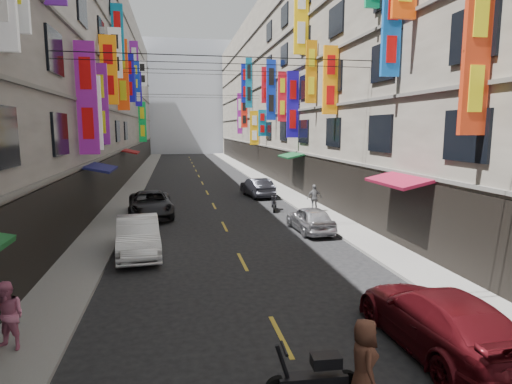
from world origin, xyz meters
name	(u,v)px	position (x,y,z in m)	size (l,w,h in m)	color
sidewalk_left	(135,184)	(-6.00, 42.00, 0.06)	(2.00, 90.00, 0.12)	slate
sidewalk_right	(266,181)	(6.00, 42.00, 0.06)	(2.00, 90.00, 0.12)	slate
building_row_left	(57,75)	(-11.99, 42.00, 9.49)	(10.14, 90.00, 19.00)	gray
building_row_right	(328,81)	(11.99, 42.00, 9.49)	(10.14, 90.00, 19.00)	#A19987
haze_block	(186,98)	(0.00, 92.00, 11.00)	(18.00, 8.00, 22.00)	silver
shop_signage	(204,72)	(-0.12, 35.09, 9.13)	(14.00, 55.00, 12.10)	#0D4A9D
street_awnings	(197,166)	(-1.26, 26.00, 3.00)	(13.99, 35.20, 0.41)	#165524
overhead_cables	(212,67)	(0.00, 30.00, 8.80)	(14.00, 38.04, 1.24)	black
lane_markings	(205,187)	(0.00, 39.00, 0.00)	(0.12, 80.20, 0.01)	gold
scooter_crossing	(314,377)	(0.03, 9.51, 0.44)	(1.80, 0.50, 1.14)	black
scooter_far_right	(274,204)	(3.50, 27.74, 0.44)	(0.66, 1.78, 1.14)	black
car_left_mid	(138,236)	(-3.97, 19.71, 0.76)	(1.61, 4.62, 1.52)	white
car_left_far	(150,204)	(-3.88, 27.29, 0.73)	(2.42, 5.25, 1.46)	black
car_right_near	(439,319)	(3.40, 10.74, 0.72)	(2.01, 4.95, 1.44)	#530E14
car_right_mid	(310,219)	(4.00, 22.09, 0.65)	(1.52, 3.79, 1.29)	#B5B5BA
car_right_far	(257,187)	(3.51, 33.29, 0.70)	(1.48, 4.23, 1.39)	#24242B
pedestrian_lfar	(8,316)	(-6.17, 12.30, 0.91)	(0.76, 0.52, 1.57)	pink
pedestrian_rfar	(314,198)	(5.68, 26.47, 0.93)	(0.95, 0.54, 1.61)	slate
pedestrian_crossing	(364,362)	(0.87, 9.21, 0.82)	(0.80, 0.54, 1.63)	#522E20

